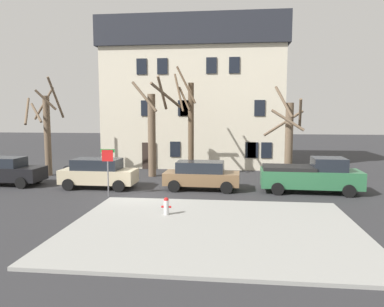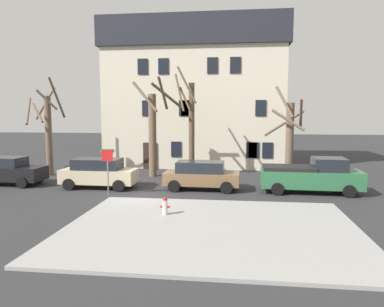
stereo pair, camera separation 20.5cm
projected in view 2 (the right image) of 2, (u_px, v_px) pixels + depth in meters
The scene contains 14 objects.
ground_plane at pixel (141, 196), 19.48m from camera, with size 120.00×120.00×0.00m, color #2D2D30.
sidewalk_slab at pixel (211, 228), 13.84m from camera, with size 11.06×8.61×0.12m, color #999993.
building_main at pixel (196, 94), 31.57m from camera, with size 14.99×7.72×11.94m.
tree_bare_near at pixel (48, 129), 25.68m from camera, with size 2.72×2.75×6.86m.
tree_bare_mid at pixel (153, 130), 25.19m from camera, with size 3.29×2.78×6.87m.
tree_bare_far at pixel (191, 126), 24.92m from camera, with size 1.71×1.70×7.52m.
tree_bare_end at pixel (289, 137), 23.42m from camera, with size 2.70×2.88×6.12m.
car_black_sedan at pixel (6, 171), 22.52m from camera, with size 4.72×2.06×1.72m.
car_beige_wagon at pixel (99, 173), 21.52m from camera, with size 4.41×2.01×1.75m.
car_brown_wagon at pixel (201, 175), 21.02m from camera, with size 4.35×2.01×1.65m.
pickup_truck_green at pixel (311, 176), 20.23m from camera, with size 5.46×2.29×1.97m.
fire_hydrant at pixel (165, 206), 15.46m from camera, with size 0.42×0.22×0.75m.
street_sign_pole at pixel (108, 163), 19.25m from camera, with size 0.76×0.07×2.53m.
bicycle_leaning at pixel (76, 170), 25.92m from camera, with size 1.74×0.26×1.03m.
Camera 2 is at (5.06, -18.63, 4.41)m, focal length 34.16 mm.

